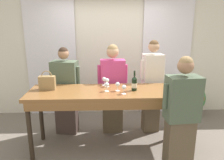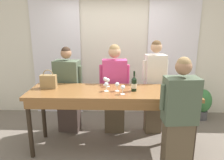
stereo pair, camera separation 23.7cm
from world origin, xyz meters
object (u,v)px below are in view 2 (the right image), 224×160
object	(u,v)px
wine_glass_front_right	(106,85)
guest_olive_jacket	(68,91)
potted_plant	(203,103)
tasting_bar	(112,97)
wine_glass_front_mid	(117,85)
wine_glass_center_left	(105,79)
handbag	(49,81)
wine_glass_center_right	(123,88)
wine_bottle	(134,84)
guest_cream_sweater	(154,87)
host_pouring	(179,118)
guest_pink_top	(114,88)
wine_glass_center_mid	(189,88)
wine_glass_front_left	(108,81)

from	to	relation	value
wine_glass_front_right	guest_olive_jacket	world-z (taller)	guest_olive_jacket
guest_olive_jacket	potted_plant	xyz separation A→B (m)	(2.76, 0.59, -0.44)
tasting_bar	guest_olive_jacket	size ratio (longest dim) A/B	1.61
wine_glass_front_mid	wine_glass_center_left	world-z (taller)	same
handbag	wine_glass_center_right	xyz separation A→B (m)	(1.20, -0.27, -0.01)
tasting_bar	potted_plant	bearing A→B (deg)	31.72
wine_bottle	guest_cream_sweater	bearing A→B (deg)	54.62
tasting_bar	potted_plant	world-z (taller)	tasting_bar
handbag	host_pouring	xyz separation A→B (m)	(1.95, -0.68, -0.30)
handbag	wine_glass_front_mid	size ratio (longest dim) A/B	2.16
handbag	wine_glass_front_mid	xyz separation A→B (m)	(1.12, -0.12, -0.02)
guest_pink_top	wine_glass_front_right	bearing A→B (deg)	-100.76
wine_glass_center_mid	guest_olive_jacket	size ratio (longest dim) A/B	0.09
wine_glass_center_right	guest_olive_jacket	xyz separation A→B (m)	(-1.01, 0.75, -0.30)
wine_glass_front_left	potted_plant	bearing A→B (deg)	25.54
wine_glass_front_mid	guest_cream_sweater	bearing A→B (deg)	41.33
guest_olive_jacket	wine_glass_center_right	bearing A→B (deg)	-36.74
guest_pink_top	host_pouring	world-z (taller)	guest_pink_top
wine_glass_center_mid	guest_pink_top	bearing A→B (deg)	145.74
wine_glass_front_left	guest_pink_top	bearing A→B (deg)	73.63
wine_glass_front_mid	guest_pink_top	distance (m)	0.65
tasting_bar	wine_glass_front_mid	distance (m)	0.22
wine_glass_center_left	guest_cream_sweater	xyz separation A→B (m)	(0.89, 0.28, -0.21)
tasting_bar	wine_glass_front_left	distance (m)	0.32
wine_glass_center_mid	host_pouring	size ratio (longest dim) A/B	0.09
tasting_bar	wine_glass_front_mid	xyz separation A→B (m)	(0.08, -0.00, 0.20)
wine_glass_front_mid	host_pouring	distance (m)	1.04
wine_bottle	wine_glass_front_left	xyz separation A→B (m)	(-0.42, 0.23, -0.01)
wine_bottle	guest_olive_jacket	xyz separation A→B (m)	(-1.18, 0.59, -0.31)
potted_plant	tasting_bar	bearing A→B (deg)	-148.28
handbag	guest_cream_sweater	world-z (taller)	guest_cream_sweater
handbag	wine_glass_center_mid	bearing A→B (deg)	-7.27
host_pouring	potted_plant	xyz separation A→B (m)	(1.01, 1.75, -0.46)
wine_bottle	handbag	world-z (taller)	wine_bottle
wine_bottle	wine_glass_center_right	world-z (taller)	wine_bottle
wine_glass_front_left	wine_glass_center_left	size ratio (longest dim) A/B	1.00
guest_pink_top	wine_glass_front_left	bearing A→B (deg)	-106.37
wine_glass_center_left	host_pouring	distance (m)	1.39
wine_glass_front_right	wine_glass_center_mid	distance (m)	1.23
tasting_bar	wine_glass_center_right	bearing A→B (deg)	-42.90
wine_glass_front_right	wine_glass_center_left	size ratio (longest dim) A/B	1.00
wine_glass_center_mid	host_pouring	distance (m)	0.54
handbag	guest_olive_jacket	bearing A→B (deg)	67.74
potted_plant	wine_bottle	bearing A→B (deg)	-143.18
guest_cream_sweater	wine_glass_center_mid	bearing A→B (deg)	-63.53
handbag	guest_cream_sweater	xyz separation A→B (m)	(1.80, 0.48, -0.22)
guest_olive_jacket	guest_pink_top	size ratio (longest dim) A/B	0.97
tasting_bar	host_pouring	distance (m)	1.08
guest_cream_sweater	tasting_bar	bearing A→B (deg)	-142.07
guest_olive_jacket	wine_glass_front_mid	bearing A→B (deg)	-32.98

